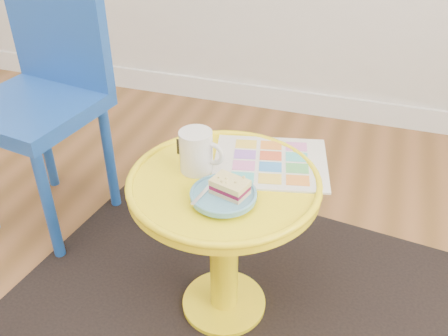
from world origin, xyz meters
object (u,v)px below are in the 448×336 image
(chair, at_px, (44,85))
(mug, at_px, (197,150))
(side_table, at_px, (224,221))
(newspaper, at_px, (270,162))
(plate, at_px, (223,195))

(chair, xyz_separation_m, mug, (0.66, -0.26, 0.02))
(side_table, relative_size, chair, 0.56)
(newspaper, height_order, mug, mug)
(chair, bearing_deg, mug, -12.99)
(side_table, distance_m, chair, 0.82)
(side_table, relative_size, mug, 4.04)
(newspaper, relative_size, mug, 2.45)
(chair, bearing_deg, newspaper, -2.73)
(chair, height_order, plate, chair)
(side_table, bearing_deg, newspaper, 51.27)
(side_table, distance_m, mug, 0.22)
(chair, distance_m, newspaper, 0.86)
(chair, relative_size, newspaper, 2.95)
(chair, distance_m, plate, 0.85)
(newspaper, xyz_separation_m, plate, (-0.07, -0.20, 0.01))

